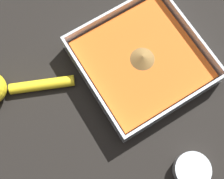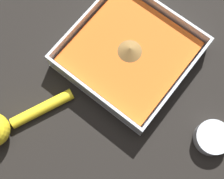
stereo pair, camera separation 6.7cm
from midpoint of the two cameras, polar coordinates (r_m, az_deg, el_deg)
The scene contains 3 objects.
ground_plane at distance 0.72m, azimuth 7.96°, elevation 3.05°, with size 4.00×4.00×0.00m, color black.
square_dish at distance 0.70m, azimuth 8.13°, elevation 4.65°, with size 0.26×0.26×0.05m.
spice_bowl at distance 0.68m, azimuth 17.16°, elevation -14.39°, with size 0.07×0.07×0.03m.
Camera 1 is at (0.17, -0.19, 0.67)m, focal length 50.00 mm.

